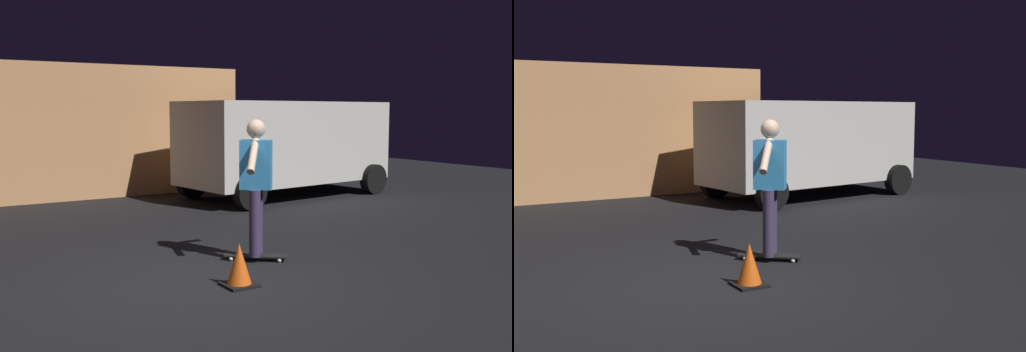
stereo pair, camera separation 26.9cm
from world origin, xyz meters
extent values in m
plane|color=black|center=(0.00, 0.00, 0.00)|extent=(28.00, 28.00, 0.00)
cube|color=silver|center=(4.63, 5.02, 1.18)|extent=(4.80, 2.47, 1.70)
cube|color=black|center=(6.89, 5.31, 1.53)|extent=(0.28, 1.74, 0.64)
cylinder|color=black|center=(6.24, 6.22, 0.33)|extent=(0.68, 0.30, 0.66)
cylinder|color=black|center=(6.49, 4.26, 0.33)|extent=(0.68, 0.30, 0.66)
cylinder|color=black|center=(2.77, 5.78, 0.33)|extent=(0.68, 0.30, 0.66)
cylinder|color=black|center=(3.02, 3.82, 0.33)|extent=(0.68, 0.30, 0.66)
cube|color=black|center=(1.20, 0.64, 0.06)|extent=(0.73, 0.65, 0.02)
sphere|color=silver|center=(1.48, 0.52, 0.03)|extent=(0.05, 0.05, 0.05)
sphere|color=silver|center=(1.37, 0.39, 0.03)|extent=(0.05, 0.05, 0.05)
sphere|color=silver|center=(1.02, 0.90, 0.03)|extent=(0.05, 0.05, 0.05)
sphere|color=silver|center=(0.91, 0.77, 0.03)|extent=(0.05, 0.05, 0.05)
cylinder|color=#382D4C|center=(1.27, 0.73, 0.48)|extent=(0.14, 0.14, 0.82)
cylinder|color=#382D4C|center=(1.13, 0.56, 0.48)|extent=(0.14, 0.14, 0.82)
cube|color=#338CCC|center=(1.20, 0.64, 1.19)|extent=(0.43, 0.41, 0.60)
sphere|color=beige|center=(1.20, 0.64, 1.62)|extent=(0.23, 0.23, 0.23)
cylinder|color=beige|center=(1.34, 0.81, 1.34)|extent=(0.41, 0.48, 0.46)
cylinder|color=beige|center=(1.06, 0.47, 1.34)|extent=(0.41, 0.48, 0.46)
cube|color=black|center=(0.48, -0.19, 0.01)|extent=(0.34, 0.34, 0.03)
cone|color=#EA5914|center=(0.48, -0.19, 0.23)|extent=(0.28, 0.28, 0.46)
camera|label=1|loc=(-2.53, -5.42, 1.84)|focal=41.17mm
camera|label=2|loc=(-2.30, -5.55, 1.84)|focal=41.17mm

